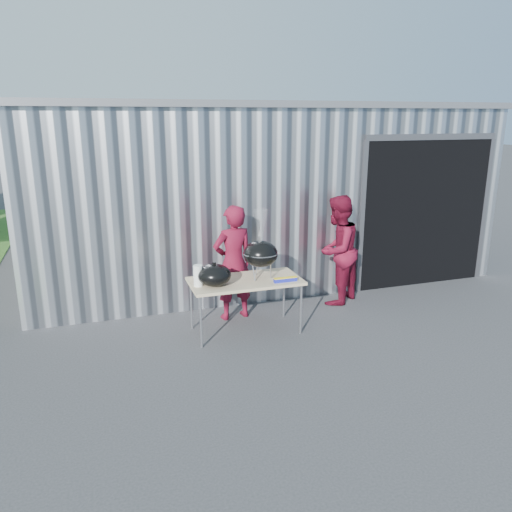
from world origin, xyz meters
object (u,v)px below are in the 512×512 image
object	(u,v)px
folding_table	(245,283)
kettle_grill	(261,249)
person_cook	(233,263)
person_bystander	(337,250)

from	to	relation	value
folding_table	kettle_grill	size ratio (longest dim) A/B	1.58
folding_table	kettle_grill	xyz separation A→B (m)	(0.22, -0.00, 0.45)
person_cook	folding_table	bearing A→B (deg)	82.87
folding_table	person_cook	world-z (taller)	person_cook
folding_table	person_bystander	distance (m)	1.82
kettle_grill	person_cook	xyz separation A→B (m)	(-0.23, 0.53, -0.32)
kettle_grill	person_bystander	world-z (taller)	person_bystander
folding_table	person_cook	bearing A→B (deg)	91.79
person_cook	person_bystander	world-z (taller)	person_bystander
folding_table	kettle_grill	bearing A→B (deg)	-0.62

